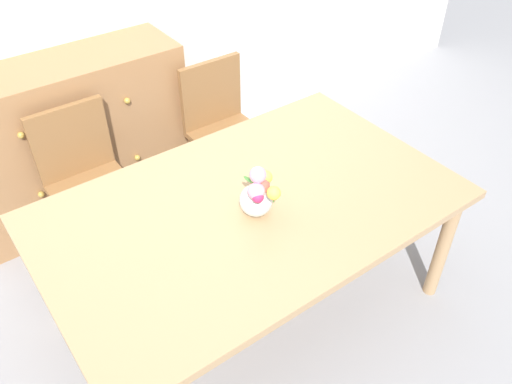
{
  "coord_description": "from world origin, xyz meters",
  "views": [
    {
      "loc": [
        -1.04,
        -1.46,
        2.28
      ],
      "look_at": [
        -0.02,
        -0.07,
        0.85
      ],
      "focal_mm": 36.75,
      "sensor_mm": 36.0,
      "label": 1
    }
  ],
  "objects_px": {
    "dining_table": "(250,214)",
    "flower_vase": "(258,195)",
    "chair_left": "(85,175)",
    "chair_right": "(222,123)",
    "dresser": "(72,140)"
  },
  "relations": [
    {
      "from": "chair_right",
      "to": "flower_vase",
      "type": "bearing_deg",
      "value": 65.17
    },
    {
      "from": "chair_right",
      "to": "flower_vase",
      "type": "distance_m",
      "value": 1.16
    },
    {
      "from": "chair_right",
      "to": "chair_left",
      "type": "bearing_deg",
      "value": 0.0
    },
    {
      "from": "dining_table",
      "to": "flower_vase",
      "type": "relative_size",
      "value": 7.08
    },
    {
      "from": "chair_left",
      "to": "dining_table",
      "type": "bearing_deg",
      "value": 115.89
    },
    {
      "from": "dining_table",
      "to": "flower_vase",
      "type": "xyz_separation_m",
      "value": [
        -0.02,
        -0.08,
        0.18
      ]
    },
    {
      "from": "dining_table",
      "to": "chair_left",
      "type": "height_order",
      "value": "chair_left"
    },
    {
      "from": "chair_left",
      "to": "chair_right",
      "type": "relative_size",
      "value": 1.0
    },
    {
      "from": "dining_table",
      "to": "flower_vase",
      "type": "height_order",
      "value": "flower_vase"
    },
    {
      "from": "chair_left",
      "to": "chair_right",
      "type": "xyz_separation_m",
      "value": [
        0.9,
        0.0,
        0.0
      ]
    },
    {
      "from": "chair_right",
      "to": "flower_vase",
      "type": "xyz_separation_m",
      "value": [
        -0.47,
        -1.01,
        0.33
      ]
    },
    {
      "from": "chair_right",
      "to": "dresser",
      "type": "xyz_separation_m",
      "value": [
        -0.82,
        0.4,
        -0.02
      ]
    },
    {
      "from": "chair_right",
      "to": "dresser",
      "type": "height_order",
      "value": "dresser"
    },
    {
      "from": "chair_left",
      "to": "flower_vase",
      "type": "distance_m",
      "value": 1.15
    },
    {
      "from": "chair_right",
      "to": "flower_vase",
      "type": "relative_size",
      "value": 3.37
    }
  ]
}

